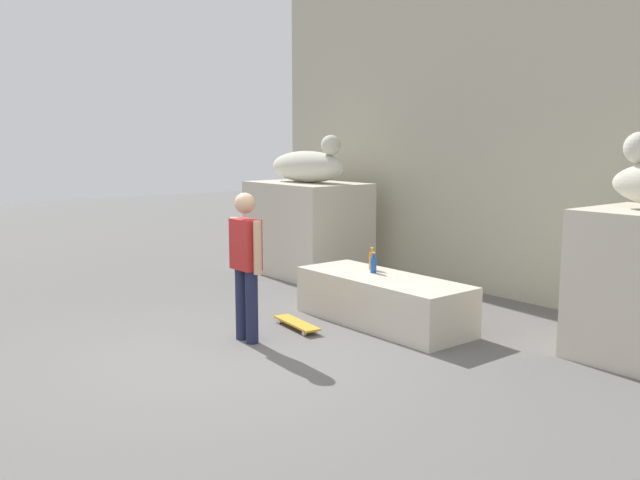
% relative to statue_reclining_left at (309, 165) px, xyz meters
% --- Properties ---
extents(ground_plane, '(40.00, 40.00, 0.00)m').
position_rel_statue_reclining_left_xyz_m(ground_plane, '(3.00, -3.31, -1.83)').
color(ground_plane, '#605E5B').
extents(facade_wall, '(9.92, 0.60, 6.63)m').
position_rel_statue_reclining_left_xyz_m(facade_wall, '(3.00, 1.41, 1.49)').
color(facade_wall, '#B5B097').
rests_on(facade_wall, ground_plane).
extents(pedestal_left, '(1.97, 1.31, 1.55)m').
position_rel_statue_reclining_left_xyz_m(pedestal_left, '(-0.04, -0.00, -1.06)').
color(pedestal_left, beige).
rests_on(pedestal_left, ground_plane).
extents(statue_reclining_left, '(1.65, 0.73, 0.78)m').
position_rel_statue_reclining_left_xyz_m(statue_reclining_left, '(0.00, 0.00, 0.00)').
color(statue_reclining_left, beige).
rests_on(statue_reclining_left, pedestal_left).
extents(ledge_block, '(2.32, 0.88, 0.59)m').
position_rel_statue_reclining_left_xyz_m(ledge_block, '(3.00, -1.18, -1.53)').
color(ledge_block, beige).
rests_on(ledge_block, ground_plane).
extents(skater, '(0.54, 0.23, 1.67)m').
position_rel_statue_reclining_left_xyz_m(skater, '(2.57, -2.87, -0.91)').
color(skater, '#1E233F').
rests_on(skater, ground_plane).
extents(skateboard, '(0.82, 0.30, 0.08)m').
position_rel_statue_reclining_left_xyz_m(skateboard, '(2.52, -2.14, -1.76)').
color(skateboard, gold).
rests_on(skateboard, ground_plane).
extents(bottle_blue, '(0.08, 0.08, 0.26)m').
position_rel_statue_reclining_left_xyz_m(bottle_blue, '(2.77, -1.12, -1.13)').
color(bottle_blue, '#194C99').
rests_on(bottle_blue, ledge_block).
extents(bottle_orange, '(0.07, 0.07, 0.29)m').
position_rel_statue_reclining_left_xyz_m(bottle_orange, '(2.60, -0.99, -1.12)').
color(bottle_orange, orange).
rests_on(bottle_orange, ledge_block).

